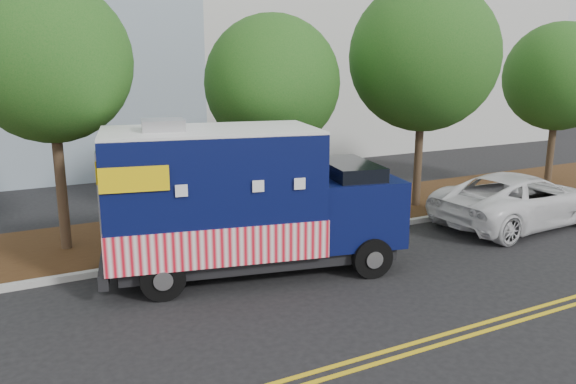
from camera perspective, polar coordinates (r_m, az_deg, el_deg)
ground at (r=13.80m, az=1.04°, el=-7.24°), size 120.00×120.00×0.00m
curb at (r=14.95m, az=-1.54°, el=-5.31°), size 120.00×0.18×0.15m
mulch_strip at (r=16.78m, az=-4.70°, el=-3.29°), size 120.00×4.00×0.15m
centerline_near at (r=10.45m, az=13.19°, el=-14.58°), size 120.00×0.10×0.01m
centerline_far at (r=10.28m, az=14.13°, el=-15.10°), size 120.00×0.10×0.01m
tree_a at (r=14.80m, az=-23.07°, el=12.07°), size 3.89×3.89×6.75m
tree_b at (r=16.50m, az=-1.62°, el=10.98°), size 3.92×3.92×6.16m
tree_c at (r=18.58m, az=13.61°, el=13.20°), size 4.69×4.69×7.29m
tree_d at (r=23.26m, az=25.79°, el=10.49°), size 3.94×3.94×6.23m
sign_post at (r=13.90m, az=-15.82°, el=-2.40°), size 0.06×0.06×2.40m
food_truck at (r=12.83m, az=-5.04°, el=-1.23°), size 7.19×3.84×3.60m
white_car at (r=18.14m, az=22.52°, el=-0.69°), size 5.79×2.91×1.57m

